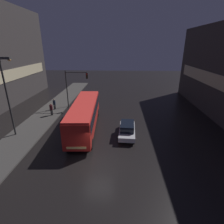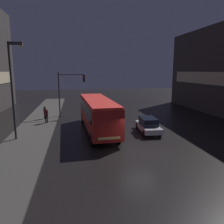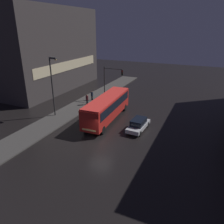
# 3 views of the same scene
# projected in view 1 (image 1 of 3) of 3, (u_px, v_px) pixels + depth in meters

# --- Properties ---
(ground_plane) EXTENTS (120.00, 120.00, 0.00)m
(ground_plane) POSITION_uv_depth(u_px,v_px,m) (99.00, 166.00, 14.79)
(ground_plane) COLOR black
(sidewalk_left) EXTENTS (4.00, 48.00, 0.15)m
(sidewalk_left) POSITION_uv_depth(u_px,v_px,m) (44.00, 118.00, 24.50)
(sidewalk_left) COLOR #3D3A38
(sidewalk_left) RESTS_ON ground
(bus_near) EXTENTS (3.17, 11.52, 3.34)m
(bus_near) POSITION_uv_depth(u_px,v_px,m) (85.00, 113.00, 20.62)
(bus_near) COLOR #AD1E19
(bus_near) RESTS_ON ground
(car_taxi) EXTENTS (1.95, 4.45, 1.51)m
(car_taxi) POSITION_uv_depth(u_px,v_px,m) (127.00, 129.00, 19.59)
(car_taxi) COLOR #B7B7BC
(car_taxi) RESTS_ON ground
(pedestrian_near) EXTENTS (0.59, 0.59, 1.75)m
(pedestrian_near) POSITION_uv_depth(u_px,v_px,m) (51.00, 108.00, 24.86)
(pedestrian_near) COLOR black
(pedestrian_near) RESTS_ON sidewalk_left
(pedestrian_mid) EXTENTS (0.44, 0.44, 1.64)m
(pedestrian_mid) POSITION_uv_depth(u_px,v_px,m) (54.00, 103.00, 27.20)
(pedestrian_mid) COLOR black
(pedestrian_mid) RESTS_ON sidewalk_left
(traffic_light_main) EXTENTS (3.57, 0.35, 5.99)m
(traffic_light_main) POSITION_uv_depth(u_px,v_px,m) (74.00, 83.00, 27.37)
(traffic_light_main) COLOR #2D2D2D
(traffic_light_main) RESTS_ON ground
(street_lamp_sidewalk) EXTENTS (1.25, 0.36, 8.44)m
(street_lamp_sidewalk) POSITION_uv_depth(u_px,v_px,m) (7.00, 86.00, 17.79)
(street_lamp_sidewalk) COLOR #2D2D2D
(street_lamp_sidewalk) RESTS_ON sidewalk_left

